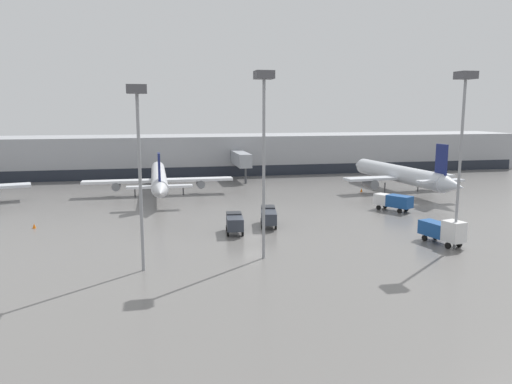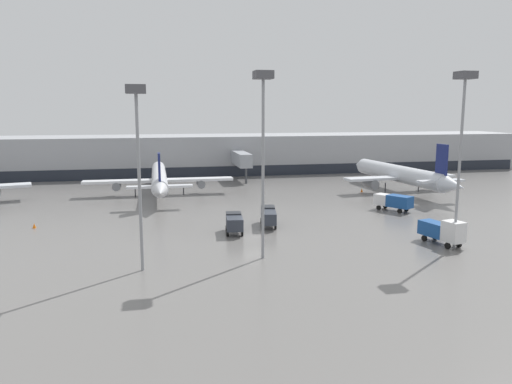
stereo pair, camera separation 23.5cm
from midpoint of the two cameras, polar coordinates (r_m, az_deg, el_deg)
ground_plane at (r=60.31m, az=-0.20°, el=-5.09°), size 320.00×320.00×0.00m
terminal_building at (r=120.17m, az=-6.20°, el=4.30°), size 160.00×27.96×9.00m
parked_jet_0 at (r=90.14m, az=-10.94°, el=1.60°), size 26.29×35.65×8.58m
parked_jet_1 at (r=95.74m, az=16.29°, el=1.94°), size 21.98×34.65×9.60m
service_truck_0 at (r=60.22m, az=20.66°, el=-4.13°), size 2.96×5.95×2.99m
service_truck_1 at (r=61.48m, az=-2.40°, el=-3.44°), size 2.43×4.83×2.33m
service_truck_2 at (r=65.16m, az=1.52°, el=-2.70°), size 2.92×5.97×2.33m
service_truck_3 at (r=77.74m, az=15.53°, el=-0.98°), size 4.75×5.91×2.45m
traffic_cone_0 at (r=94.38m, az=12.07°, el=0.21°), size 0.41×0.41×0.68m
traffic_cone_1 at (r=70.32m, az=-23.93°, el=-3.54°), size 0.46×0.46×0.65m
apron_light_mast_3 at (r=46.80m, az=-13.29°, el=7.52°), size 1.80×1.80×17.31m
apron_light_mast_4 at (r=57.46m, az=22.70°, el=8.53°), size 1.80×1.80×19.02m
apron_light_mast_6 at (r=49.49m, az=0.96°, el=9.06°), size 1.80×1.80×18.82m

